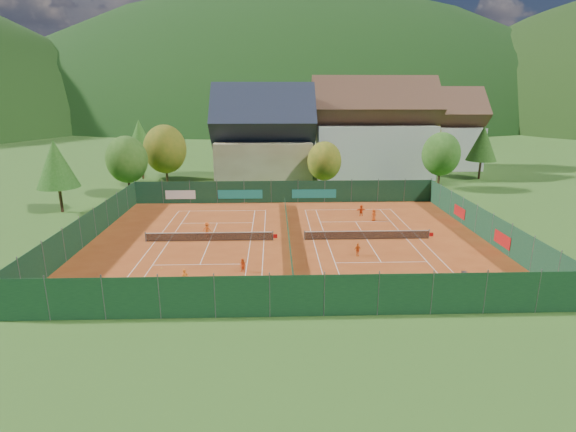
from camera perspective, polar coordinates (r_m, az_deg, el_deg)
The scene contains 32 objects.
ground at distance 45.72m, azimuth 0.08°, elevation -3.11°, with size 600.00×600.00×0.00m, color #2E591B.
clay_pad at distance 45.71m, azimuth 0.08°, elevation -3.08°, with size 40.00×32.00×0.01m, color #A04117.
court_markings_left at distance 46.14m, azimuth -9.91°, elevation -3.14°, with size 11.03×23.83×0.00m.
court_markings_right at distance 46.66m, azimuth 9.96°, elevation -2.93°, with size 11.03×23.83×0.00m.
tennis_net_left at distance 45.97m, azimuth -9.75°, elevation -2.55°, with size 13.30×0.10×1.02m.
tennis_net_right at distance 46.54m, azimuth 10.18°, elevation -2.34°, with size 13.30×0.10×1.02m.
court_divider at distance 45.56m, azimuth 0.08°, elevation -2.49°, with size 0.03×28.80×1.00m.
fence_north at distance 60.73m, azimuth -0.87°, elevation 3.07°, with size 40.00×0.10×3.00m.
fence_south at distance 30.32m, azimuth 1.15°, elevation -10.12°, with size 40.00×0.04×3.00m.
fence_west at distance 48.87m, azimuth -24.07°, elevation -1.41°, with size 0.04×32.00×3.00m.
fence_east at distance 50.13m, azimuth 23.58°, elevation -0.96°, with size 0.09×32.00×3.00m.
chalet at distance 73.73m, azimuth -3.10°, elevation 9.34°, with size 16.20×12.00×16.00m.
hotel_block_a at distance 81.51m, azimuth 10.68°, elevation 10.23°, with size 21.60×11.00×17.25m.
hotel_block_b at distance 93.13m, azimuth 18.16°, elevation 9.91°, with size 17.28×10.00×15.50m.
tree_west_front at distance 67.15m, azimuth -19.80°, elevation 6.77°, with size 5.72×5.72×8.69m.
tree_west_mid at distance 71.72m, azimuth -15.35°, elevation 8.19°, with size 6.44×6.44×9.78m.
tree_west_back at distance 80.87m, azimuth -18.29°, elevation 9.22°, with size 5.60×5.60×10.00m.
tree_center at distance 66.45m, azimuth 4.64°, elevation 6.96°, with size 5.01×5.01×7.60m.
tree_east_front at distance 72.54m, azimuth 18.86°, elevation 7.45°, with size 5.72×5.72×8.69m.
tree_east_mid at distance 83.67m, azimuth 23.49°, elevation 8.45°, with size 5.04×5.04×9.00m.
tree_west_side at distance 61.89m, azimuth -27.38°, elevation 5.89°, with size 5.04×5.04×9.00m.
tree_east_back at distance 88.05m, azimuth 16.56°, elevation 9.83°, with size 7.15×7.15×10.86m.
mountain_backdrop at distance 283.62m, azimuth 4.23°, elevation 4.54°, with size 820.00×530.00×242.00m.
ball_hopper at distance 38.90m, azimuth 21.48°, elevation -6.79°, with size 0.34×0.34×0.80m.
loose_ball_0 at distance 40.12m, azimuth -15.76°, elevation -6.39°, with size 0.07×0.07×0.07m, color #CCD833.
loose_ball_1 at distance 38.45m, azimuth 10.30°, elevation -7.01°, with size 0.07×0.07×0.07m, color #CCD833.
player_left_near at distance 35.61m, azimuth -12.96°, elevation -7.77°, with size 0.56×0.37×1.54m, color orange.
player_left_mid at distance 37.83m, azimuth -5.78°, elevation -6.28°, with size 0.59×0.46×1.21m, color #F54E15.
player_left_far at distance 47.30m, azimuth -10.24°, elevation -1.71°, with size 1.01×0.58×1.56m, color #F85C16.
player_right_near at distance 41.75m, azimuth 8.82°, elevation -4.23°, with size 0.73×0.30×1.25m, color #E75914.
player_right_far_a at distance 53.22m, azimuth 10.84°, elevation 0.13°, with size 0.68×0.45×1.40m, color #DC4B13.
player_right_far_b at distance 55.05m, azimuth 9.27°, elevation 0.71°, with size 1.29×0.41×1.39m, color #F95616.
Camera 1 is at (-1.51, -43.27, 14.67)m, focal length 28.00 mm.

